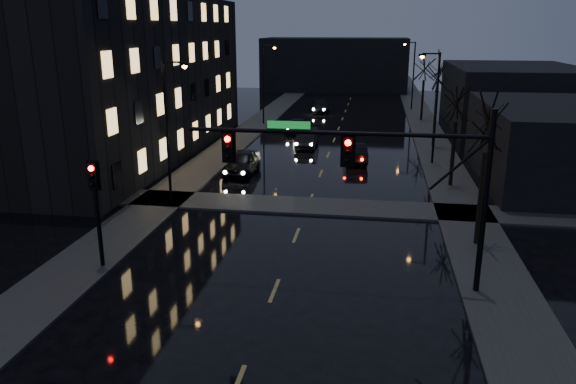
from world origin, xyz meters
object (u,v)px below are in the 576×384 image
at_px(oncoming_car_c, 297,126).
at_px(lead_car, 355,152).
at_px(oncoming_car_b, 307,138).
at_px(oncoming_car_d, 321,106).
at_px(oncoming_car_a, 242,162).

bearing_deg(oncoming_car_c, lead_car, -65.06).
relative_size(oncoming_car_b, oncoming_car_d, 0.96).
relative_size(oncoming_car_a, oncoming_car_d, 0.99).
bearing_deg(lead_car, oncoming_car_b, -57.18).
height_order(oncoming_car_a, oncoming_car_d, oncoming_car_a).
distance_m(oncoming_car_a, oncoming_car_d, 29.56).
height_order(oncoming_car_b, lead_car, oncoming_car_b).
xyz_separation_m(oncoming_car_b, lead_car, (4.19, -4.93, -0.03)).
xyz_separation_m(oncoming_car_c, lead_car, (5.85, -10.99, 0.08)).
bearing_deg(lead_car, oncoming_car_c, -69.49).
bearing_deg(oncoming_car_b, oncoming_car_c, 105.03).
bearing_deg(oncoming_car_b, lead_car, -49.98).
bearing_deg(oncoming_car_d, oncoming_car_c, -100.28).
bearing_deg(oncoming_car_c, oncoming_car_b, -77.74).
xyz_separation_m(oncoming_car_c, oncoming_car_d, (0.83, 13.69, 0.05)).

